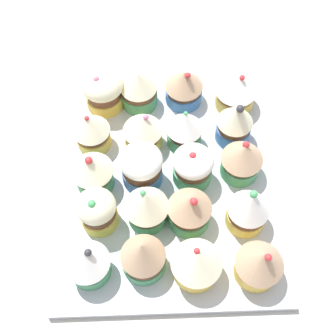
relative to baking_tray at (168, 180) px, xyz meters
The scene contains 22 objects.
ground_plane 2.10cm from the baking_tray, ahead, with size 180.00×180.00×3.00cm, color beige.
baking_tray is the anchor object (origin of this frame).
cupcake_0 19.09cm from the baking_tray, 143.02° to the right, with size 6.32×6.32×7.85cm.
cupcake_1 13.70cm from the baking_tray, 124.29° to the right, with size 5.77×5.77×8.26cm.
cupcake_2 11.55cm from the baking_tray, 85.93° to the right, with size 6.12×6.12×7.23cm.
cupcake_3 13.35cm from the baking_tray, 55.81° to the right, with size 5.48×5.48×8.33cm.
cupcake_4 18.03cm from the baking_tray, 40.05° to the right, with size 6.59×6.59×6.84cm.
cupcake_5 15.42cm from the baking_tray, 167.69° to the right, with size 6.70×6.70×7.36cm.
cupcake_6 8.51cm from the baking_tray, 158.40° to the right, with size 6.13×6.13×7.56cm.
cupcake_7 5.29cm from the baking_tray, 88.12° to the right, with size 5.93×5.93×6.80cm.
cupcake_8 8.01cm from the baking_tray, 23.21° to the right, with size 5.50×5.50×7.12cm.
cupcake_9 15.57cm from the baking_tray, 11.80° to the right, with size 6.07×6.07×6.92cm.
cupcake_10 14.45cm from the baking_tray, 164.48° to the left, with size 5.95×5.95×7.64cm.
cupcake_11 8.50cm from the baking_tray, 153.96° to the left, with size 6.14×6.14×7.85cm.
cupcake_12 5.75cm from the baking_tray, 83.28° to the left, with size 6.21×6.21×7.20cm.
cupcake_13 8.25cm from the baking_tray, 29.40° to the left, with size 6.03×6.03×6.73cm.
cupcake_14 15.50cm from the baking_tray, 16.22° to the left, with size 5.86×5.86×7.04cm.
cupcake_15 18.04cm from the baking_tray, 141.92° to the left, with size 6.02×6.02×7.11cm.
cupcake_16 12.57cm from the baking_tray, 123.70° to the left, with size 5.44×5.44×7.42cm.
cupcake_17 11.68cm from the baking_tray, 93.13° to the left, with size 6.11×6.11×7.62cm.
cupcake_18 13.69cm from the baking_tray, 59.74° to the left, with size 5.63×5.63×6.90cm.
cupcake_19 17.83cm from the baking_tray, 34.63° to the left, with size 6.71×6.71×7.40cm.
Camera 1 is at (-31.50, 1.08, 60.45)cm, focal length 47.70 mm.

